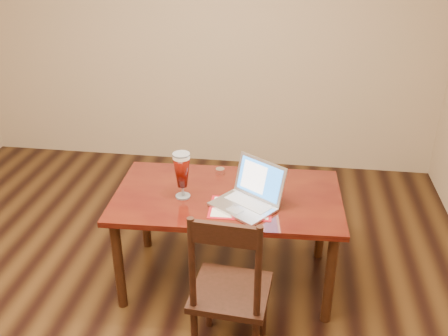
# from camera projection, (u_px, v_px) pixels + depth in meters

# --- Properties ---
(room_shell) EXTENTS (4.51, 5.01, 2.71)m
(room_shell) POSITION_uv_depth(u_px,v_px,m) (94.00, 41.00, 2.20)
(room_shell) COLOR tan
(room_shell) RESTS_ON ground
(dining_table) EXTENTS (1.47, 0.87, 0.98)m
(dining_table) POSITION_uv_depth(u_px,v_px,m) (226.00, 204.00, 3.20)
(dining_table) COLOR #51170A
(dining_table) RESTS_ON ground
(dining_chair) EXTENTS (0.44, 0.42, 0.97)m
(dining_chair) POSITION_uv_depth(u_px,v_px,m) (229.00, 291.00, 2.67)
(dining_chair) COLOR black
(dining_chair) RESTS_ON ground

